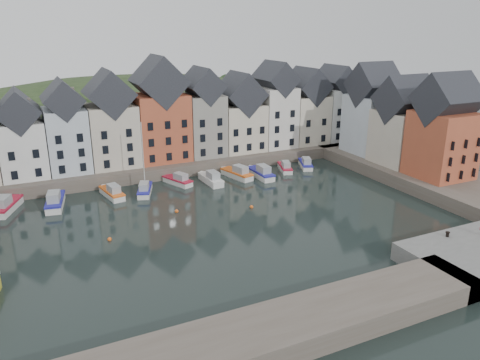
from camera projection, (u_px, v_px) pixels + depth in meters
ground at (227, 229)px, 58.91m from camera, size 260.00×260.00×0.00m
far_quay at (159, 161)px, 84.28m from camera, size 90.00×16.00×2.00m
right_quay at (426, 176)px, 76.26m from camera, size 14.00×54.00×2.00m
near_wall at (224, 348)px, 35.68m from camera, size 50.00×6.00×2.00m
hillside at (133, 210)px, 112.56m from camera, size 153.60×70.40×64.00m
far_terrace at (178, 119)px, 81.38m from camera, size 72.37×8.16×17.78m
right_terrace at (404, 123)px, 77.68m from camera, size 8.30×24.25×16.36m
mooring_buoys at (183, 218)px, 61.80m from camera, size 20.50×5.50×0.50m
boat_a at (6, 206)px, 64.20m from camera, size 4.46×7.09×2.61m
boat_b at (55, 202)px, 65.76m from camera, size 3.37×7.26×2.68m
boat_c at (112, 193)px, 69.49m from camera, size 2.93×6.30×2.33m
boat_d at (145, 189)px, 70.81m from camera, size 3.68×6.07×11.10m
boat_e at (178, 181)px, 75.07m from camera, size 3.79×5.97×2.20m
boat_f at (211, 179)px, 75.54m from camera, size 2.21×6.37×2.42m
boat_g at (238, 174)px, 78.26m from camera, size 3.58×6.78×2.49m
boat_h at (261, 173)px, 78.40m from camera, size 2.10×6.65×2.55m
boat_i at (285, 168)px, 81.97m from camera, size 3.33×5.68×2.08m
boat_j at (306, 164)px, 83.94m from camera, size 3.80×5.88×2.17m
mooring_bollard at (448, 234)px, 52.05m from camera, size 0.48×0.48×0.56m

